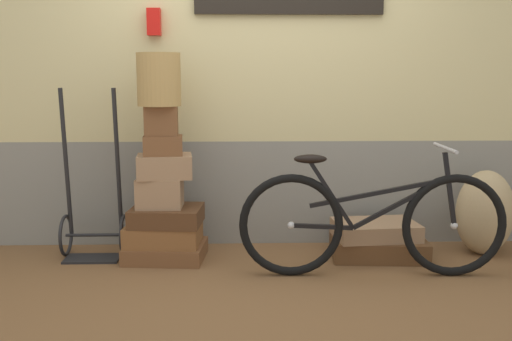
% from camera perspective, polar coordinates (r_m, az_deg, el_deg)
% --- Properties ---
extents(ground, '(9.67, 5.20, 0.06)m').
position_cam_1_polar(ground, '(4.07, -0.57, -10.50)').
color(ground, brown).
extents(station_building, '(7.67, 0.74, 2.77)m').
position_cam_1_polar(station_building, '(4.68, -0.66, 9.80)').
color(station_building, gray).
rests_on(station_building, ground).
extents(suitcase_0, '(0.61, 0.49, 0.12)m').
position_cam_1_polar(suitcase_0, '(4.42, -8.81, -7.78)').
color(suitcase_0, brown).
rests_on(suitcase_0, ground).
extents(suitcase_1, '(0.56, 0.43, 0.15)m').
position_cam_1_polar(suitcase_1, '(4.38, -9.00, -6.13)').
color(suitcase_1, brown).
rests_on(suitcase_1, suitcase_0).
extents(suitcase_2, '(0.54, 0.44, 0.13)m').
position_cam_1_polar(suitcase_2, '(4.34, -8.70, -4.38)').
color(suitcase_2, '#4C2D19').
rests_on(suitcase_2, suitcase_1).
extents(suitcase_3, '(0.33, 0.26, 0.22)m').
position_cam_1_polar(suitcase_3, '(4.31, -9.36, -2.14)').
color(suitcase_3, '#937051').
rests_on(suitcase_3, suitcase_2).
extents(suitcase_4, '(0.42, 0.33, 0.17)m').
position_cam_1_polar(suitcase_4, '(4.29, -8.91, 0.41)').
color(suitcase_4, '#937051').
rests_on(suitcase_4, suitcase_3).
extents(suitcase_5, '(0.30, 0.24, 0.14)m').
position_cam_1_polar(suitcase_5, '(4.25, -9.06, 2.44)').
color(suitcase_5, brown).
rests_on(suitcase_5, suitcase_4).
extents(suitcase_6, '(0.24, 0.18, 0.21)m').
position_cam_1_polar(suitcase_6, '(4.24, -9.23, 4.80)').
color(suitcase_6, brown).
rests_on(suitcase_6, suitcase_5).
extents(suitcase_7, '(0.72, 0.53, 0.15)m').
position_cam_1_polar(suitcase_7, '(4.52, 11.80, -7.27)').
color(suitcase_7, brown).
rests_on(suitcase_7, ground).
extents(suitcase_8, '(0.63, 0.46, 0.12)m').
position_cam_1_polar(suitcase_8, '(4.46, 11.58, -5.69)').
color(suitcase_8, '#937051').
rests_on(suitcase_8, suitcase_7).
extents(wicker_basket, '(0.31, 0.31, 0.37)m').
position_cam_1_polar(wicker_basket, '(4.24, -9.45, 8.75)').
color(wicker_basket, '#A8844C').
rests_on(wicker_basket, suitcase_6).
extents(luggage_trolley, '(0.46, 0.38, 1.26)m').
position_cam_1_polar(luggage_trolley, '(4.55, -15.53, -4.72)').
color(luggage_trolley, black).
rests_on(luggage_trolley, ground).
extents(burlap_sack, '(0.43, 0.37, 0.65)m').
position_cam_1_polar(burlap_sack, '(4.74, 21.43, -3.84)').
color(burlap_sack, tan).
rests_on(burlap_sack, ground).
extents(bicycle, '(1.80, 0.46, 0.89)m').
position_cam_1_polar(bicycle, '(4.01, 11.24, -5.02)').
color(bicycle, black).
rests_on(bicycle, ground).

